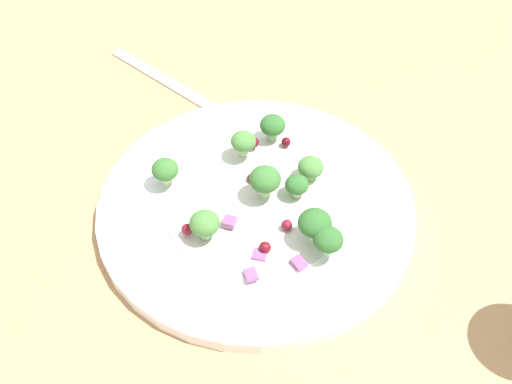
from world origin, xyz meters
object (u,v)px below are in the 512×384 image
plate (256,206)px  broccoli_floret_2 (243,142)px  broccoli_floret_1 (311,168)px  fork (183,90)px  broccoli_floret_0 (205,224)px

plate → broccoli_floret_2: size_ratio=11.85×
broccoli_floret_2 → broccoli_floret_1: bearing=143.4°
plate → fork: bearing=-78.2°
broccoli_floret_1 → plate: bearing=18.1°
broccoli_floret_1 → fork: bearing=-60.7°
broccoli_floret_1 → broccoli_floret_2: size_ratio=1.00×
plate → broccoli_floret_0: broccoli_floret_0 is taller
broccoli_floret_1 → broccoli_floret_2: (5.17, -3.83, 0.64)cm
plate → fork: plate is taller
broccoli_floret_0 → fork: broccoli_floret_0 is taller
plate → broccoli_floret_1: size_ratio=11.79×
broccoli_floret_2 → fork: broccoli_floret_2 is taller
broccoli_floret_0 → broccoli_floret_1: size_ratio=1.08×
plate → fork: (3.72, -17.80, -0.61)cm
plate → broccoli_floret_0: bearing=29.9°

